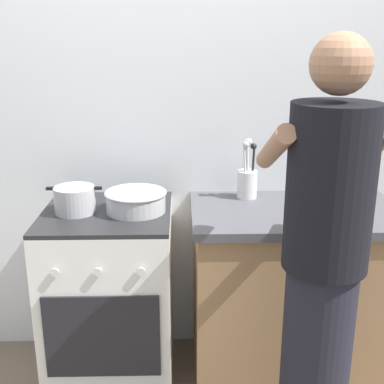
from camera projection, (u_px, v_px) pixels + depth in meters
The scene contains 9 objects.
back_wall at pixel (219, 124), 2.58m from camera, with size 3.20×0.10×2.50m.
countertop at pixel (292, 294), 2.49m from camera, with size 1.00×0.60×0.90m.
stove_range at pixel (111, 297), 2.47m from camera, with size 0.60×0.62×0.90m.
pot at pixel (75, 200), 2.30m from camera, with size 0.25×0.19×0.12m.
mixing_bowl at pixel (136, 200), 2.32m from camera, with size 0.29×0.29×0.10m.
utensil_crock at pixel (248, 180), 2.50m from camera, with size 0.10×0.10×0.31m.
spice_bottle at pixel (303, 208), 2.27m from camera, with size 0.04×0.04×0.08m.
oil_bottle at pixel (347, 185), 2.35m from camera, with size 0.06×0.06×0.26m.
person at pixel (323, 276), 1.79m from camera, with size 0.41×0.50×1.70m.
Camera 1 is at (-0.00, -2.06, 1.68)m, focal length 46.60 mm.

